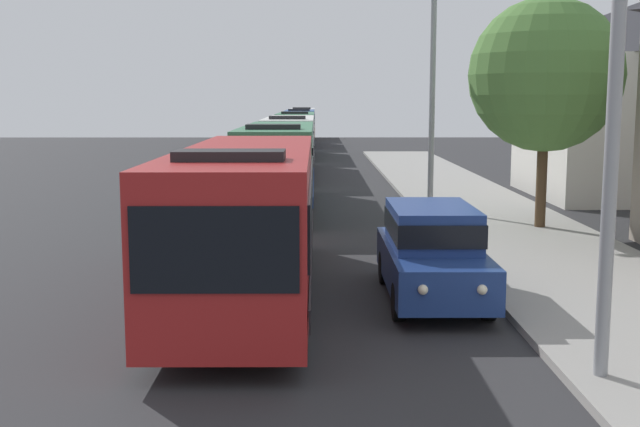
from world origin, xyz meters
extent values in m
cube|color=maroon|center=(-1.30, 11.52, 1.70)|extent=(2.50, 10.65, 2.70)
cube|color=black|center=(-0.03, 11.52, 2.05)|extent=(0.04, 9.79, 1.00)
cube|color=black|center=(-2.57, 11.52, 2.05)|extent=(0.04, 9.79, 1.00)
cube|color=black|center=(-1.30, 6.17, 2.00)|extent=(2.30, 0.04, 1.20)
cube|color=black|center=(-0.02, 11.52, 0.90)|extent=(0.03, 10.11, 0.36)
cube|color=black|center=(-1.30, 8.32, 3.13)|extent=(1.75, 0.90, 0.16)
cylinder|color=black|center=(-0.20, 8.22, 0.50)|extent=(0.28, 1.00, 1.00)
cylinder|color=black|center=(-2.40, 8.22, 0.50)|extent=(0.28, 1.00, 1.00)
cylinder|color=black|center=(-0.20, 14.44, 0.50)|extent=(0.28, 1.00, 1.00)
cylinder|color=black|center=(-2.40, 14.44, 0.50)|extent=(0.28, 1.00, 1.00)
cube|color=#33724C|center=(-1.30, 24.80, 1.70)|extent=(2.50, 10.98, 2.70)
cube|color=black|center=(-0.03, 24.80, 2.05)|extent=(0.04, 10.10, 1.00)
cube|color=black|center=(-2.57, 24.80, 2.05)|extent=(0.04, 10.10, 1.00)
cube|color=black|center=(-1.30, 19.29, 2.00)|extent=(2.30, 0.04, 1.20)
cube|color=navy|center=(-0.02, 24.80, 0.90)|extent=(0.03, 10.43, 0.36)
cube|color=black|center=(-1.30, 21.50, 3.13)|extent=(1.75, 0.90, 0.16)
cylinder|color=black|center=(-0.20, 21.39, 0.50)|extent=(0.28, 1.00, 1.00)
cylinder|color=black|center=(-2.40, 21.39, 0.50)|extent=(0.28, 1.00, 1.00)
cylinder|color=black|center=(-0.20, 27.82, 0.50)|extent=(0.28, 1.00, 1.00)
cylinder|color=black|center=(-2.40, 27.82, 0.50)|extent=(0.28, 1.00, 1.00)
cube|color=silver|center=(-1.30, 38.08, 1.70)|extent=(2.50, 12.38, 2.70)
cube|color=black|center=(-0.03, 38.08, 2.05)|extent=(0.04, 11.39, 1.00)
cube|color=black|center=(-2.57, 38.08, 2.05)|extent=(0.04, 11.39, 1.00)
cube|color=black|center=(-1.30, 31.87, 2.00)|extent=(2.30, 0.04, 1.20)
cube|color=black|center=(-0.02, 38.08, 0.90)|extent=(0.03, 11.76, 0.36)
cube|color=black|center=(-1.30, 34.37, 3.13)|extent=(1.75, 0.90, 0.16)
cylinder|color=black|center=(-0.20, 34.24, 0.50)|extent=(0.28, 1.00, 1.00)
cylinder|color=black|center=(-2.40, 34.24, 0.50)|extent=(0.28, 1.00, 1.00)
cylinder|color=black|center=(-0.20, 41.48, 0.50)|extent=(0.28, 1.00, 1.00)
cylinder|color=black|center=(-2.40, 41.48, 0.50)|extent=(0.28, 1.00, 1.00)
cube|color=#33724C|center=(-1.30, 51.42, 1.70)|extent=(2.50, 11.07, 2.70)
cube|color=black|center=(-0.03, 51.42, 2.05)|extent=(0.04, 10.19, 1.00)
cube|color=black|center=(-2.57, 51.42, 2.05)|extent=(0.04, 10.19, 1.00)
cube|color=black|center=(-1.30, 45.86, 2.00)|extent=(2.30, 0.04, 1.20)
cube|color=black|center=(-0.02, 51.42, 0.90)|extent=(0.03, 10.52, 0.36)
cube|color=black|center=(-1.30, 48.09, 3.13)|extent=(1.75, 0.90, 0.16)
cylinder|color=black|center=(-0.20, 47.98, 0.50)|extent=(0.28, 1.00, 1.00)
cylinder|color=black|center=(-2.40, 47.98, 0.50)|extent=(0.28, 1.00, 1.00)
cylinder|color=black|center=(-0.20, 54.46, 0.50)|extent=(0.28, 1.00, 1.00)
cylinder|color=black|center=(-2.40, 54.46, 0.50)|extent=(0.28, 1.00, 1.00)
cube|color=#284C8C|center=(-1.30, 64.35, 1.70)|extent=(2.50, 10.63, 2.70)
cube|color=black|center=(-0.03, 64.35, 2.05)|extent=(0.04, 9.78, 1.00)
cube|color=black|center=(-2.57, 64.35, 2.05)|extent=(0.04, 9.78, 1.00)
cube|color=black|center=(-1.30, 59.02, 2.00)|extent=(2.30, 0.04, 1.20)
cube|color=orange|center=(-0.02, 64.35, 0.90)|extent=(0.03, 10.10, 0.36)
cube|color=black|center=(-1.30, 61.16, 3.13)|extent=(1.75, 0.90, 0.16)
cylinder|color=black|center=(-0.20, 61.06, 0.50)|extent=(0.28, 1.00, 1.00)
cylinder|color=black|center=(-2.40, 61.06, 0.50)|extent=(0.28, 1.00, 1.00)
cylinder|color=black|center=(-0.20, 67.28, 0.50)|extent=(0.28, 1.00, 1.00)
cylinder|color=black|center=(-2.40, 67.28, 0.50)|extent=(0.28, 1.00, 1.00)
cube|color=silver|center=(-1.30, 77.59, 1.70)|extent=(2.50, 12.37, 2.70)
cube|color=black|center=(-0.03, 77.59, 2.05)|extent=(0.04, 11.38, 1.00)
cube|color=black|center=(-2.57, 77.59, 2.05)|extent=(0.04, 11.38, 1.00)
cube|color=black|center=(-1.30, 71.39, 2.00)|extent=(2.30, 0.04, 1.20)
cube|color=orange|center=(-0.02, 77.59, 0.90)|extent=(0.03, 11.75, 0.36)
cube|color=black|center=(-1.30, 73.88, 3.13)|extent=(1.75, 0.90, 0.16)
cylinder|color=black|center=(-0.20, 73.76, 0.50)|extent=(0.28, 1.00, 1.00)
cylinder|color=black|center=(-2.40, 73.76, 0.50)|extent=(0.28, 1.00, 1.00)
cylinder|color=black|center=(-0.20, 80.99, 0.50)|extent=(0.28, 1.00, 1.00)
cylinder|color=black|center=(-2.40, 80.99, 0.50)|extent=(0.28, 1.00, 1.00)
cube|color=navy|center=(2.40, 11.28, 0.70)|extent=(1.84, 4.84, 0.80)
cube|color=navy|center=(2.40, 11.43, 1.50)|extent=(1.62, 2.80, 0.80)
cube|color=black|center=(2.40, 11.43, 1.50)|extent=(1.66, 2.90, 0.44)
sphere|color=#F9EFCC|center=(1.89, 8.84, 0.80)|extent=(0.18, 0.18, 0.18)
sphere|color=#F9EFCC|center=(2.91, 8.84, 0.80)|extent=(0.18, 0.18, 0.18)
cylinder|color=black|center=(1.58, 9.78, 0.35)|extent=(0.22, 0.70, 0.70)
cylinder|color=black|center=(3.22, 9.78, 0.35)|extent=(0.22, 0.70, 0.70)
cylinder|color=black|center=(1.58, 12.78, 0.35)|extent=(0.22, 0.70, 0.70)
cylinder|color=black|center=(3.22, 12.78, 0.35)|extent=(0.22, 0.70, 0.70)
cylinder|color=gray|center=(4.10, 6.43, 4.07)|extent=(0.20, 0.20, 7.85)
cylinder|color=gray|center=(4.10, 23.44, 4.11)|extent=(0.20, 0.20, 7.93)
cylinder|color=#4C3823|center=(6.93, 19.66, 1.52)|extent=(0.32, 0.32, 2.74)
sphere|color=#4C7A38|center=(6.93, 19.66, 4.73)|extent=(4.59, 4.59, 4.59)
camera|label=1|loc=(0.07, -4.41, 4.02)|focal=44.83mm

